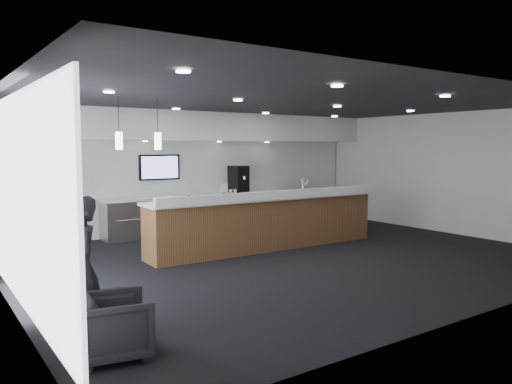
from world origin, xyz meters
TOP-DOWN VIEW (x-y plane):
  - ground at (0.00, 0.00)m, footprint 10.00×10.00m
  - ceiling at (0.00, 0.00)m, footprint 10.00×8.00m
  - back_wall at (0.00, 4.00)m, footprint 10.00×0.02m
  - left_wall at (-5.00, 0.00)m, footprint 0.02×8.00m
  - right_wall at (5.00, 0.00)m, footprint 0.02×8.00m
  - soffit_bulkhead at (0.00, 3.55)m, footprint 10.00×0.90m
  - alcove_panel at (0.00, 3.97)m, footprint 9.80×0.06m
  - window_blinds_wall at (-4.96, 0.00)m, footprint 0.04×7.36m
  - back_credenza at (-0.00, 3.64)m, footprint 5.06×0.66m
  - wall_tv at (-1.00, 3.91)m, footprint 1.05×0.08m
  - pendant_left at (-2.40, 0.80)m, footprint 0.12×0.12m
  - pendant_right at (-3.10, 0.80)m, footprint 0.12×0.12m
  - ceiling_can_lights at (0.00, 0.00)m, footprint 7.00×5.00m
  - service_counter at (0.12, 0.94)m, footprint 5.36×0.95m
  - coffee_machine at (1.16, 3.68)m, footprint 0.44×0.55m
  - info_sign_left at (-0.42, 3.55)m, footprint 0.15×0.06m
  - info_sign_right at (0.62, 3.53)m, footprint 0.19×0.04m
  - armchair at (-4.37, -2.63)m, footprint 0.84×0.82m
  - lounge_guest at (-4.51, -1.98)m, footprint 0.43×0.61m
  - cup_0 at (1.23, 3.52)m, footprint 0.10×0.10m
  - cup_1 at (1.09, 3.52)m, footprint 0.14×0.14m
  - cup_2 at (0.95, 3.52)m, footprint 0.12×0.12m
  - cup_3 at (0.81, 3.52)m, footprint 0.13×0.13m
  - cup_4 at (0.67, 3.52)m, footprint 0.14×0.14m
  - cup_5 at (0.53, 3.52)m, footprint 0.11×0.11m

SIDE VIEW (x-z plane):
  - ground at x=0.00m, z-range 0.00..0.00m
  - armchair at x=-4.37m, z-range 0.00..0.65m
  - back_credenza at x=0.00m, z-range 0.00..0.95m
  - service_counter at x=0.12m, z-range -0.17..1.32m
  - lounge_guest at x=-4.51m, z-range 0.00..1.61m
  - cup_0 at x=1.23m, z-range 0.95..1.04m
  - cup_1 at x=1.09m, z-range 0.95..1.04m
  - cup_2 at x=0.95m, z-range 0.95..1.04m
  - cup_3 at x=0.81m, z-range 0.95..1.04m
  - cup_4 at x=0.67m, z-range 0.95..1.04m
  - cup_5 at x=0.53m, z-range 0.95..1.04m
  - info_sign_left at x=-0.42m, z-range 0.95..1.16m
  - info_sign_right at x=0.62m, z-range 0.95..1.20m
  - coffee_machine at x=1.16m, z-range 0.95..1.65m
  - back_wall at x=0.00m, z-range 0.00..3.00m
  - left_wall at x=-5.00m, z-range 0.00..3.00m
  - right_wall at x=5.00m, z-range 0.00..3.00m
  - window_blinds_wall at x=-4.96m, z-range 0.23..2.77m
  - alcove_panel at x=0.00m, z-range 0.90..2.30m
  - wall_tv at x=-1.00m, z-range 1.34..1.96m
  - pendant_left at x=-2.40m, z-range 2.10..2.40m
  - pendant_right at x=-3.10m, z-range 2.10..2.40m
  - soffit_bulkhead at x=0.00m, z-range 2.30..3.00m
  - ceiling_can_lights at x=0.00m, z-range 2.96..2.98m
  - ceiling at x=0.00m, z-range 2.99..3.01m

